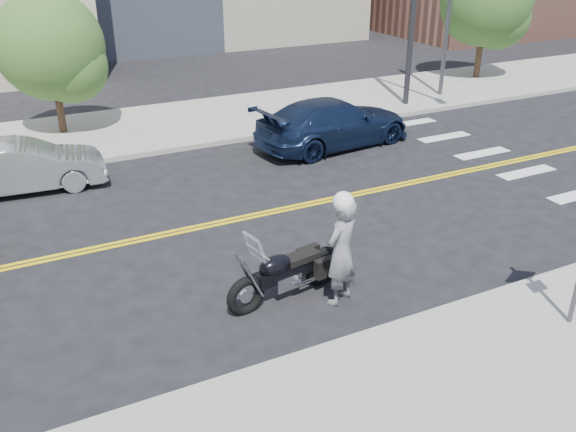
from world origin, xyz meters
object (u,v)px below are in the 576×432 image
Objects in this scene: parked_car_silver at (24,167)px; parked_car_blue at (334,123)px; motorcyclist at (341,249)px; motorcycle at (287,261)px.

parked_car_silver is 8.62m from parked_car_blue.
motorcyclist is 0.99m from motorcycle.
parked_car_blue is at bearing -144.25° from motorcyclist.
motorcycle reaches higher than parked_car_silver.
motorcyclist is 8.46m from parked_car_blue.
motorcycle is 0.48× the size of parked_car_blue.
parked_car_blue reaches higher than parked_car_silver.
motorcyclist is 0.43× the size of parked_car_blue.
parked_car_silver is (-4.42, 7.81, -0.41)m from motorcyclist.
parked_car_blue is at bearing -88.23° from parked_car_silver.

